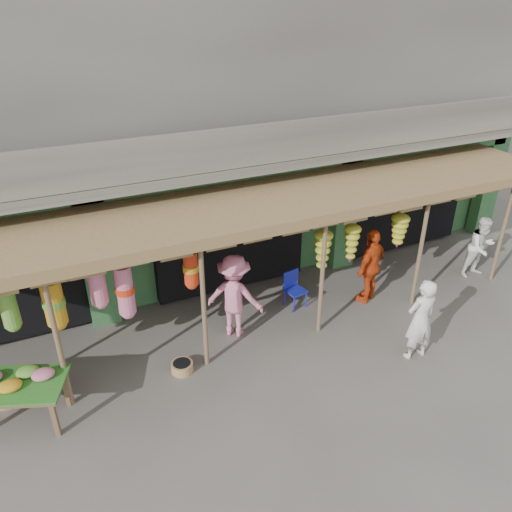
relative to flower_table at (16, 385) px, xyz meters
name	(u,v)px	position (x,y,z in m)	size (l,w,h in m)	color
ground	(272,337)	(4.75, 0.27, -0.77)	(80.00, 80.00, 0.00)	#514C47
building	(188,124)	(4.75, 5.13, 2.60)	(16.40, 6.80, 7.00)	gray
awning	(249,210)	(4.61, 1.07, 1.81)	(14.00, 2.70, 2.79)	brown
flower_table	(16,385)	(0.00, 0.00, 0.00)	(1.82, 1.44, 0.95)	brown
blue_chair	(294,287)	(5.74, 1.16, -0.30)	(0.46, 0.47, 0.85)	#181F9E
basket_left	(22,387)	(-0.01, 0.73, -0.67)	(0.49, 0.49, 0.20)	#8B5E3F
basket_mid	(7,397)	(-0.25, 0.60, -0.67)	(0.49, 0.49, 0.19)	#8D5E3F
basket_right	(182,367)	(2.75, 0.05, -0.67)	(0.42, 0.42, 0.19)	#A07B4A
person_front	(420,320)	(7.02, -1.44, 0.09)	(0.63, 0.41, 1.72)	silver
person_right	(481,247)	(10.56, 0.39, 0.02)	(0.77, 0.60, 1.58)	white
person_vendor	(371,266)	(7.40, 0.62, 0.13)	(1.06, 0.44, 1.80)	#CF4113
person_shopper	(234,296)	(4.13, 0.74, 0.14)	(1.17, 0.67, 1.81)	pink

